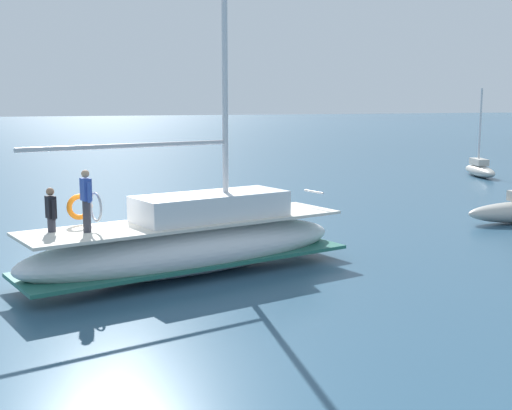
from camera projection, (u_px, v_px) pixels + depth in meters
ground_plane at (112, 273)px, 18.81m from camera, size 400.00×400.00×0.00m
main_sailboat at (191, 241)px, 18.65m from camera, size 4.33×9.89×12.06m
moored_sloop_far at (480, 169)px, 42.61m from camera, size 4.49×2.55×5.51m
mooring_buoy at (231, 222)px, 25.23m from camera, size 0.79×0.79×0.99m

